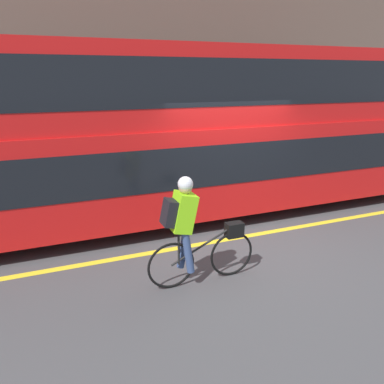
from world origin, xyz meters
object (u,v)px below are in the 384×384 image
Objects in this scene: street_sign_post at (279,125)px; cyclist_on_bike at (191,228)px; bus at (193,126)px; trash_bin at (298,148)px.

cyclist_on_bike is at bearing -132.62° from street_sign_post.
bus is 5.19× the size of street_sign_post.
street_sign_post is at bearing -179.57° from trash_bin.
cyclist_on_bike is (-1.13, -2.75, -1.05)m from bus.
bus is 7.01× the size of cyclist_on_bike.
bus is 5.61m from street_sign_post.
bus is 3.16m from cyclist_on_bike.
street_sign_post is (4.47, 3.34, -0.56)m from bus.
street_sign_post is at bearing 47.38° from cyclist_on_bike.
cyclist_on_bike reaches higher than trash_bin.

